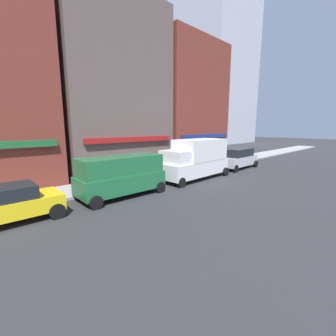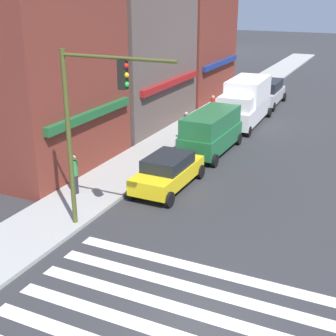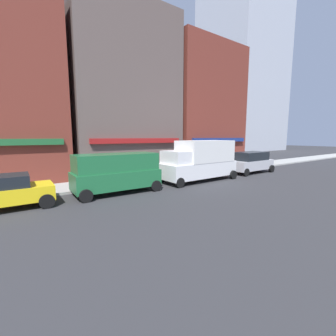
{
  "view_description": "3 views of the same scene",
  "coord_description": "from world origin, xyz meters",
  "px_view_note": "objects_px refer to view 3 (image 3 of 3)",
  "views": [
    {
      "loc": [
        7.22,
        -6.28,
        3.95
      ],
      "look_at": [
        17.69,
        4.7,
        1.2
      ],
      "focal_mm": 24.0,
      "sensor_mm": 36.0,
      "label": 1
    },
    {
      "loc": [
        -9.66,
        -3.73,
        8.55
      ],
      "look_at": [
        8.35,
        4.7,
        1.0
      ],
      "focal_mm": 50.0,
      "sensor_mm": 36.0,
      "label": 2
    },
    {
      "loc": [
        8.93,
        -7.76,
        3.32
      ],
      "look_at": [
        17.69,
        4.7,
        1.2
      ],
      "focal_mm": 24.0,
      "sensor_mm": 36.0,
      "label": 3
    }
  ],
  "objects_px": {
    "pedestrian_red_jacket": "(177,164)",
    "pedestrian_blue_shirt": "(120,170)",
    "van_green": "(117,172)",
    "box_truck_white": "(200,160)",
    "suv_silver": "(251,162)"
  },
  "relations": [
    {
      "from": "van_green",
      "to": "pedestrian_red_jacket",
      "type": "distance_m",
      "value": 6.38
    },
    {
      "from": "pedestrian_red_jacket",
      "to": "pedestrian_blue_shirt",
      "type": "height_order",
      "value": "same"
    },
    {
      "from": "pedestrian_red_jacket",
      "to": "pedestrian_blue_shirt",
      "type": "relative_size",
      "value": 1.0
    },
    {
      "from": "pedestrian_blue_shirt",
      "to": "box_truck_white",
      "type": "bearing_deg",
      "value": 106.37
    },
    {
      "from": "van_green",
      "to": "pedestrian_blue_shirt",
      "type": "xyz_separation_m",
      "value": [
        1.01,
        1.93,
        -0.21
      ]
    },
    {
      "from": "suv_silver",
      "to": "pedestrian_blue_shirt",
      "type": "xyz_separation_m",
      "value": [
        -12.04,
        1.93,
        0.04
      ]
    },
    {
      "from": "suv_silver",
      "to": "pedestrian_blue_shirt",
      "type": "relative_size",
      "value": 2.68
    },
    {
      "from": "box_truck_white",
      "to": "pedestrian_blue_shirt",
      "type": "distance_m",
      "value": 5.99
    },
    {
      "from": "pedestrian_red_jacket",
      "to": "pedestrian_blue_shirt",
      "type": "xyz_separation_m",
      "value": [
        -5.02,
        -0.16,
        0.0
      ]
    },
    {
      "from": "box_truck_white",
      "to": "suv_silver",
      "type": "xyz_separation_m",
      "value": [
        6.39,
        0.0,
        -0.56
      ]
    },
    {
      "from": "suv_silver",
      "to": "pedestrian_red_jacket",
      "type": "bearing_deg",
      "value": 161.95
    },
    {
      "from": "van_green",
      "to": "pedestrian_red_jacket",
      "type": "height_order",
      "value": "van_green"
    },
    {
      "from": "van_green",
      "to": "pedestrian_blue_shirt",
      "type": "distance_m",
      "value": 2.19
    },
    {
      "from": "suv_silver",
      "to": "pedestrian_blue_shirt",
      "type": "bearing_deg",
      "value": 169.4
    },
    {
      "from": "box_truck_white",
      "to": "pedestrian_red_jacket",
      "type": "xyz_separation_m",
      "value": [
        -0.63,
        2.08,
        -0.51
      ]
    }
  ]
}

